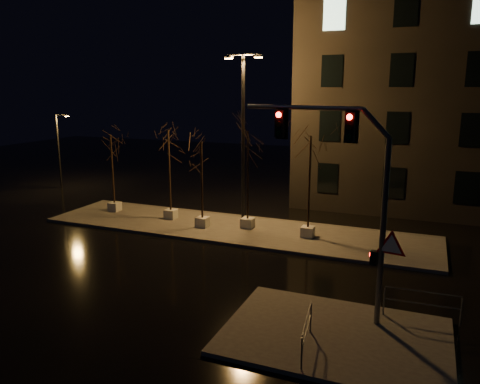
% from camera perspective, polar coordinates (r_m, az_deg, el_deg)
% --- Properties ---
extents(ground, '(90.00, 90.00, 0.00)m').
position_cam_1_polar(ground, '(21.24, -7.17, -9.07)').
color(ground, black).
rests_on(ground, ground).
extents(median, '(22.00, 5.00, 0.15)m').
position_cam_1_polar(median, '(26.30, -0.81, -4.51)').
color(median, '#474440').
rests_on(median, ground).
extents(sidewalk_corner, '(7.00, 5.00, 0.15)m').
position_cam_1_polar(sidewalk_corner, '(15.86, 11.48, -16.82)').
color(sidewalk_corner, '#474440').
rests_on(sidewalk_corner, ground).
extents(tree_0, '(1.80, 1.80, 4.96)m').
position_cam_1_polar(tree_0, '(30.17, -15.40, 4.72)').
color(tree_0, beige).
rests_on(tree_0, median).
extents(tree_1, '(1.80, 1.80, 5.43)m').
position_cam_1_polar(tree_1, '(27.58, -8.68, 5.06)').
color(tree_1, beige).
rests_on(tree_1, median).
extents(tree_2, '(1.80, 1.80, 4.92)m').
position_cam_1_polar(tree_2, '(25.70, -4.73, 3.76)').
color(tree_2, beige).
rests_on(tree_2, median).
extents(tree_3, '(1.80, 1.80, 5.54)m').
position_cam_1_polar(tree_3, '(25.36, 0.96, 4.76)').
color(tree_3, beige).
rests_on(tree_3, median).
extents(tree_4, '(1.80, 1.80, 5.45)m').
position_cam_1_polar(tree_4, '(24.01, 8.54, 4.01)').
color(tree_4, beige).
rests_on(tree_4, median).
extents(traffic_signal_mast, '(5.74, 1.03, 7.08)m').
position_cam_1_polar(traffic_signal_mast, '(15.51, 13.25, 1.12)').
color(traffic_signal_mast, '#55585D').
rests_on(traffic_signal_mast, sidewalk_corner).
extents(streetlight_main, '(2.37, 0.61, 9.47)m').
position_cam_1_polar(streetlight_main, '(26.56, 0.39, 7.85)').
color(streetlight_main, black).
rests_on(streetlight_main, median).
extents(streetlight_far, '(1.12, 0.49, 5.84)m').
position_cam_1_polar(streetlight_far, '(39.45, -21.15, 5.03)').
color(streetlight_far, black).
rests_on(streetlight_far, ground).
extents(guard_rail_a, '(2.46, 0.14, 1.06)m').
position_cam_1_polar(guard_rail_a, '(17.11, 21.31, -12.30)').
color(guard_rail_a, '#55585D').
rests_on(guard_rail_a, sidewalk_corner).
extents(guard_rail_b, '(0.31, 2.17, 1.03)m').
position_cam_1_polar(guard_rail_b, '(14.57, 8.14, -16.16)').
color(guard_rail_b, '#55585D').
rests_on(guard_rail_b, sidewalk_corner).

